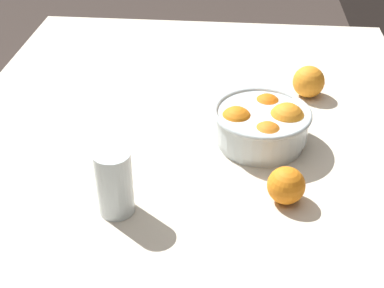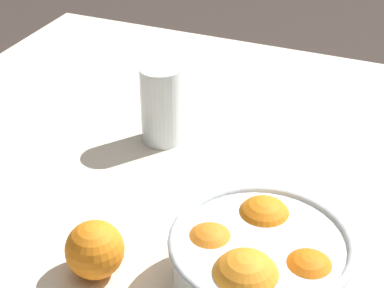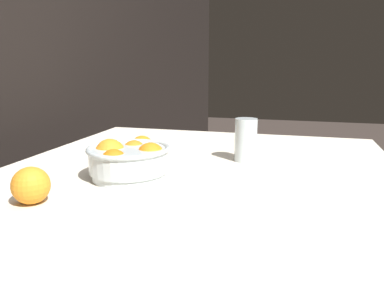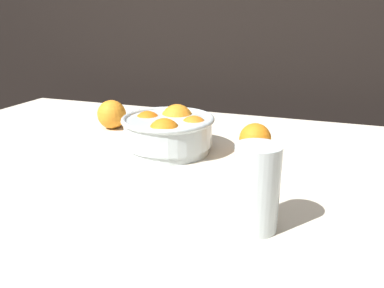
{
  "view_description": "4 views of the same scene",
  "coord_description": "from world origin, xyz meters",
  "px_view_note": "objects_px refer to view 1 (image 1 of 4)",
  "views": [
    {
      "loc": [
        1.03,
        0.1,
        1.4
      ],
      "look_at": [
        0.12,
        0.02,
        0.77
      ],
      "focal_mm": 50.0,
      "sensor_mm": 36.0,
      "label": 1
    },
    {
      "loc": [
        -0.15,
        0.73,
        1.29
      ],
      "look_at": [
        0.15,
        -0.01,
        0.78
      ],
      "focal_mm": 60.0,
      "sensor_mm": 36.0,
      "label": 2
    },
    {
      "loc": [
        -0.9,
        -0.26,
        1.01
      ],
      "look_at": [
        0.15,
        0.03,
        0.77
      ],
      "focal_mm": 35.0,
      "sensor_mm": 36.0,
      "label": 3
    },
    {
      "loc": [
        0.33,
        -0.63,
        1.02
      ],
      "look_at": [
        0.11,
        0.01,
        0.78
      ],
      "focal_mm": 35.0,
      "sensor_mm": 36.0,
      "label": 4
    }
  ],
  "objects_px": {
    "orange_loose_near_bowl": "(286,185)",
    "orange_loose_front": "(309,82)",
    "juice_glass": "(115,185)",
    "fruit_bowl": "(262,124)"
  },
  "relations": [
    {
      "from": "juice_glass",
      "to": "orange_loose_near_bowl",
      "type": "relative_size",
      "value": 1.79
    },
    {
      "from": "fruit_bowl",
      "to": "juice_glass",
      "type": "distance_m",
      "value": 0.38
    },
    {
      "from": "fruit_bowl",
      "to": "orange_loose_near_bowl",
      "type": "bearing_deg",
      "value": 12.34
    },
    {
      "from": "fruit_bowl",
      "to": "orange_loose_near_bowl",
      "type": "height_order",
      "value": "fruit_bowl"
    },
    {
      "from": "juice_glass",
      "to": "fruit_bowl",
      "type": "bearing_deg",
      "value": 132.64
    },
    {
      "from": "orange_loose_near_bowl",
      "to": "orange_loose_front",
      "type": "bearing_deg",
      "value": 169.47
    },
    {
      "from": "juice_glass",
      "to": "orange_loose_front",
      "type": "relative_size",
      "value": 1.63
    },
    {
      "from": "juice_glass",
      "to": "orange_loose_front",
      "type": "xyz_separation_m",
      "value": [
        -0.49,
        0.41,
        -0.02
      ]
    },
    {
      "from": "juice_glass",
      "to": "orange_loose_near_bowl",
      "type": "height_order",
      "value": "juice_glass"
    },
    {
      "from": "orange_loose_near_bowl",
      "to": "orange_loose_front",
      "type": "relative_size",
      "value": 0.91
    }
  ]
}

